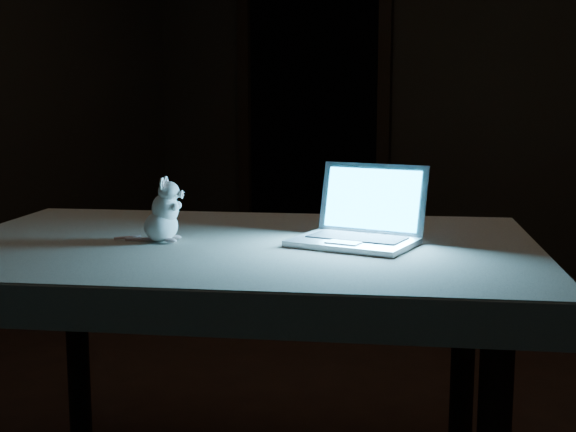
% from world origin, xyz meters
% --- Properties ---
extents(floor, '(5.00, 5.00, 0.00)m').
position_xyz_m(floor, '(0.00, 0.00, 0.00)').
color(floor, black).
rests_on(floor, ground).
extents(back_wall, '(4.50, 0.04, 2.60)m').
position_xyz_m(back_wall, '(0.00, 2.50, 1.30)').
color(back_wall, black).
rests_on(back_wall, ground).
extents(doorway, '(1.06, 0.36, 2.13)m').
position_xyz_m(doorway, '(-1.10, 2.50, 1.06)').
color(doorway, black).
rests_on(doorway, back_wall).
extents(table, '(1.48, 1.17, 0.69)m').
position_xyz_m(table, '(-0.00, -0.59, 0.35)').
color(table, black).
rests_on(table, floor).
extents(tablecloth, '(1.43, 0.99, 0.08)m').
position_xyz_m(tablecloth, '(-0.08, -0.60, 0.66)').
color(tablecloth, beige).
rests_on(tablecloth, table).
extents(laptop, '(0.28, 0.25, 0.18)m').
position_xyz_m(laptop, '(0.26, -0.52, 0.79)').
color(laptop, silver).
rests_on(laptop, tablecloth).
extents(plush_mouse, '(0.14, 0.14, 0.15)m').
position_xyz_m(plush_mouse, '(-0.17, -0.67, 0.78)').
color(plush_mouse, white).
rests_on(plush_mouse, tablecloth).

